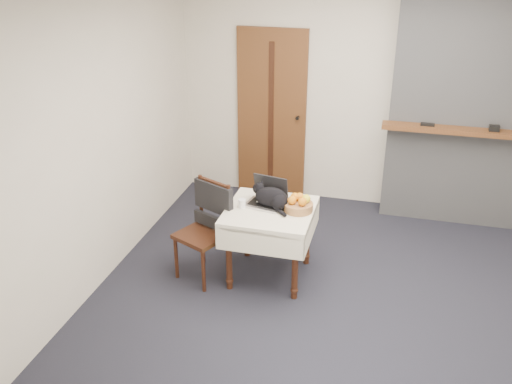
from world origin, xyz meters
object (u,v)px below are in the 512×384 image
(laptop, at_px, (267,197))
(cat, at_px, (272,198))
(fruit_basket, at_px, (299,204))
(pill_bottle, at_px, (295,212))
(side_table, at_px, (270,220))
(door, at_px, (272,115))
(chair, at_px, (209,217))
(cream_jar, at_px, (242,203))

(laptop, relative_size, cat, 0.97)
(fruit_basket, bearing_deg, laptop, 167.43)
(pill_bottle, bearing_deg, side_table, 163.67)
(laptop, xyz_separation_m, fruit_basket, (0.31, -0.07, -0.00))
(door, height_order, side_table, door)
(laptop, relative_size, chair, 0.41)
(laptop, bearing_deg, chair, -147.44)
(fruit_basket, bearing_deg, cat, 178.90)
(cat, relative_size, chair, 0.42)
(cream_jar, bearing_deg, cat, 16.42)
(laptop, bearing_deg, cat, -35.62)
(pill_bottle, bearing_deg, fruit_basket, 87.66)
(pill_bottle, distance_m, fruit_basket, 0.12)
(cat, height_order, cream_jar, cat)
(door, distance_m, cat, 1.85)
(door, height_order, chair, door)
(chair, bearing_deg, laptop, 46.39)
(side_table, distance_m, cream_jar, 0.30)
(cream_jar, xyz_separation_m, chair, (-0.30, -0.06, -0.15))
(fruit_basket, bearing_deg, chair, -170.89)
(side_table, relative_size, cat, 1.99)
(laptop, bearing_deg, pill_bottle, -20.27)
(door, height_order, cat, door)
(laptop, distance_m, fruit_basket, 0.31)
(door, bearing_deg, pill_bottle, -70.60)
(cream_jar, height_order, fruit_basket, fruit_basket)
(chair, bearing_deg, pill_bottle, 25.91)
(cream_jar, relative_size, pill_bottle, 1.09)
(side_table, relative_size, cream_jar, 9.84)
(fruit_basket, bearing_deg, door, 110.68)
(cream_jar, xyz_separation_m, fruit_basket, (0.50, 0.07, 0.02))
(cream_jar, bearing_deg, fruit_basket, 8.06)
(laptop, relative_size, fruit_basket, 1.46)
(side_table, distance_m, fruit_basket, 0.31)
(laptop, bearing_deg, door, 113.20)
(side_table, distance_m, pill_bottle, 0.30)
(laptop, distance_m, cat, 0.09)
(chair, bearing_deg, cream_jar, 35.71)
(chair, bearing_deg, cat, 38.32)
(door, bearing_deg, laptop, -77.85)
(side_table, bearing_deg, laptop, 116.17)
(side_table, bearing_deg, door, 103.06)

